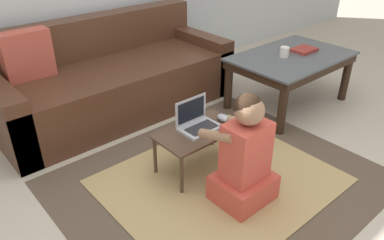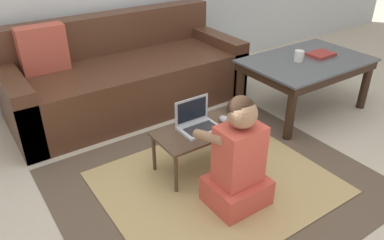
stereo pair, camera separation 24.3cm
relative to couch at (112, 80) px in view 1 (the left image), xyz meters
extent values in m
plane|color=beige|center=(-0.05, -1.34, -0.27)|extent=(16.00, 16.00, 0.00)
cube|color=brown|center=(-0.03, -1.35, -0.27)|extent=(1.93, 1.64, 0.01)
cube|color=tan|center=(-0.03, -1.35, -0.27)|extent=(1.39, 1.18, 0.00)
cube|color=#4C2D1E|center=(0.01, -0.04, -0.06)|extent=(2.01, 0.85, 0.43)
cube|color=#4C2D1E|center=(0.01, 0.29, 0.32)|extent=(2.01, 0.19, 0.34)
cube|color=#4C2D1E|center=(-0.91, -0.04, -0.01)|extent=(0.16, 0.85, 0.52)
cube|color=#4C2D1E|center=(0.93, -0.04, -0.01)|extent=(0.16, 0.85, 0.52)
cube|color=#B24C3D|center=(-0.61, 0.12, 0.33)|extent=(0.36, 0.14, 0.36)
cube|color=#4C5156|center=(1.23, -0.94, 0.18)|extent=(1.05, 0.68, 0.02)
cube|color=black|center=(1.23, -0.94, 0.14)|extent=(1.01, 0.66, 0.07)
cylinder|color=black|center=(0.76, -1.23, -0.05)|extent=(0.07, 0.07, 0.44)
cylinder|color=black|center=(1.70, -1.23, -0.05)|extent=(0.07, 0.07, 0.44)
cylinder|color=black|center=(0.76, -0.66, -0.05)|extent=(0.07, 0.07, 0.44)
cylinder|color=black|center=(1.70, -0.66, -0.05)|extent=(0.07, 0.07, 0.44)
cube|color=#4C3828|center=(-0.03, -1.15, 0.01)|extent=(0.57, 0.32, 0.02)
cylinder|color=#4C3828|center=(-0.28, -1.28, -0.13)|extent=(0.02, 0.02, 0.28)
cylinder|color=#4C3828|center=(0.23, -1.28, -0.13)|extent=(0.02, 0.02, 0.28)
cylinder|color=#4C3828|center=(-0.28, -1.01, -0.13)|extent=(0.02, 0.02, 0.28)
cylinder|color=#4C3828|center=(0.23, -1.01, -0.13)|extent=(0.02, 0.02, 0.28)
cube|color=#B7BCC6|center=(-0.01, -1.14, 0.03)|extent=(0.26, 0.19, 0.02)
cube|color=#28282D|center=(-0.01, -1.16, 0.04)|extent=(0.21, 0.11, 0.00)
cube|color=#B7BCC6|center=(-0.01, -1.05, 0.13)|extent=(0.26, 0.01, 0.18)
cube|color=black|center=(-0.01, -1.06, 0.13)|extent=(0.22, 0.00, 0.14)
ellipsoid|color=#B2B7C1|center=(0.19, -1.17, 0.04)|extent=(0.07, 0.12, 0.04)
cube|color=#CC4C3D|center=(-0.04, -1.56, -0.19)|extent=(0.34, 0.29, 0.17)
cube|color=#CC4C3D|center=(-0.04, -1.56, 0.08)|extent=(0.25, 0.19, 0.36)
sphere|color=#9E7556|center=(-0.04, -1.56, 0.34)|extent=(0.17, 0.17, 0.17)
sphere|color=black|center=(-0.04, -1.55, 0.35)|extent=(0.16, 0.16, 0.16)
cylinder|color=#9E7556|center=(-0.16, -1.44, 0.17)|extent=(0.06, 0.26, 0.13)
cylinder|color=#9E7556|center=(0.08, -1.44, 0.17)|extent=(0.06, 0.26, 0.13)
cylinder|color=white|center=(1.14, -0.93, 0.23)|extent=(0.08, 0.08, 0.09)
cube|color=#99332D|center=(1.40, -0.95, 0.20)|extent=(0.22, 0.16, 0.02)
camera|label=1|loc=(-1.43, -2.70, 1.27)|focal=35.00mm
camera|label=2|loc=(-1.23, -2.84, 1.27)|focal=35.00mm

